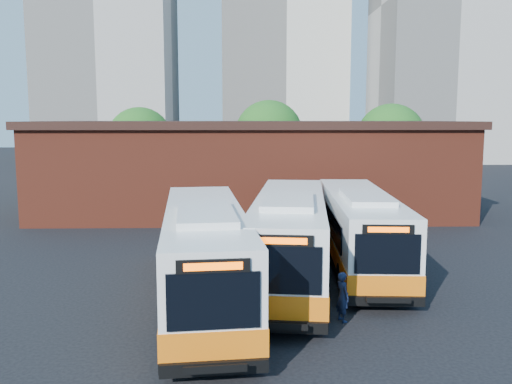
{
  "coord_description": "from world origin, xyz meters",
  "views": [
    {
      "loc": [
        -0.54,
        -18.31,
        6.54
      ],
      "look_at": [
        0.05,
        5.47,
        3.33
      ],
      "focal_mm": 38.0,
      "sensor_mm": 36.0,
      "label": 1
    }
  ],
  "objects_px": {
    "bus_east": "(359,232)",
    "transit_worker": "(343,297)",
    "bus_midwest": "(205,257)",
    "bus_mideast": "(290,240)"
  },
  "relations": [
    {
      "from": "bus_midwest",
      "to": "transit_worker",
      "type": "xyz_separation_m",
      "value": [
        4.6,
        -2.07,
        -0.81
      ]
    },
    {
      "from": "bus_midwest",
      "to": "bus_mideast",
      "type": "height_order",
      "value": "bus_mideast"
    },
    {
      "from": "bus_midwest",
      "to": "transit_worker",
      "type": "relative_size",
      "value": 8.14
    },
    {
      "from": "bus_mideast",
      "to": "bus_east",
      "type": "xyz_separation_m",
      "value": [
        3.29,
        1.95,
        -0.08
      ]
    },
    {
      "from": "bus_midwest",
      "to": "bus_mideast",
      "type": "relative_size",
      "value": 0.99
    },
    {
      "from": "bus_mideast",
      "to": "transit_worker",
      "type": "height_order",
      "value": "bus_mideast"
    },
    {
      "from": "bus_east",
      "to": "transit_worker",
      "type": "distance_m",
      "value": 7.0
    },
    {
      "from": "bus_east",
      "to": "transit_worker",
      "type": "bearing_deg",
      "value": -102.9
    },
    {
      "from": "bus_mideast",
      "to": "bus_east",
      "type": "distance_m",
      "value": 3.83
    },
    {
      "from": "bus_mideast",
      "to": "transit_worker",
      "type": "bearing_deg",
      "value": -67.47
    }
  ]
}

